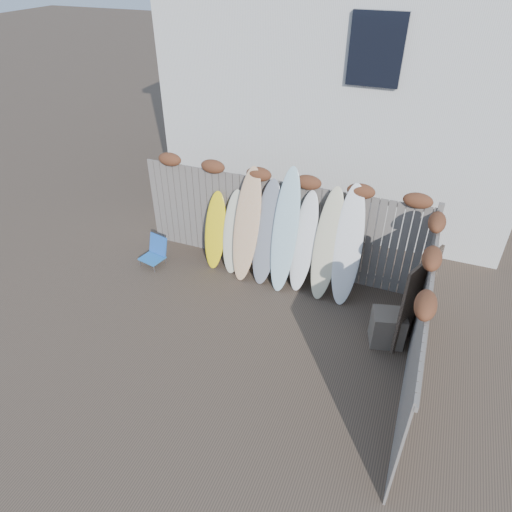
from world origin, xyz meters
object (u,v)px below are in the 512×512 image
at_px(wooden_crate, 387,328).
at_px(lattice_panel, 417,300).
at_px(surfboard_0, 215,231).
at_px(beach_chair, 155,252).

xyz_separation_m(wooden_crate, lattice_panel, (0.36, 0.26, 0.53)).
bearing_deg(surfboard_0, beach_chair, -160.57).
xyz_separation_m(wooden_crate, surfboard_0, (-3.82, 1.09, 0.49)).
bearing_deg(wooden_crate, beach_chair, 173.34).
relative_size(wooden_crate, surfboard_0, 0.38).
bearing_deg(lattice_panel, surfboard_0, -168.69).
height_order(beach_chair, surfboard_0, surfboard_0).
distance_m(beach_chair, wooden_crate, 5.09).
relative_size(beach_chair, surfboard_0, 0.37).
xyz_separation_m(beach_chair, lattice_panel, (5.42, -0.33, 0.56)).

